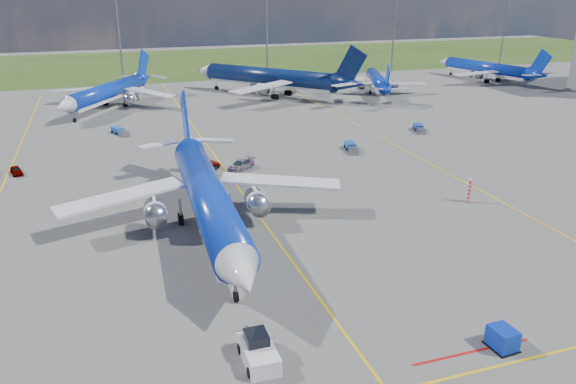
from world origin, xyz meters
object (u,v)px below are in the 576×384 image
object	(u,v)px
bg_jet_n	(270,96)
uld_container	(503,338)
main_airliner	(210,231)
baggage_tug_e	(419,129)
warning_post	(469,191)
bg_jet_ene	(485,81)
service_car_c	(241,165)
baggage_tug_c	(120,132)
baggage_tug_w	(351,147)
pushback_tug	(258,351)
service_car_a	(16,171)
bg_jet_nnw	(110,109)
service_car_b	(203,165)
bg_jet_ne	(377,92)

from	to	relation	value
bg_jet_n	uld_container	size ratio (longest dim) A/B	23.96
main_airliner	baggage_tug_e	bearing A→B (deg)	37.46
warning_post	uld_container	xyz separation A→B (m)	(-15.60, -26.23, -0.69)
bg_jet_ene	uld_container	world-z (taller)	bg_jet_ene
service_car_c	baggage_tug_c	distance (m)	31.08
uld_container	baggage_tug_e	bearing A→B (deg)	60.68
warning_post	baggage_tug_e	distance (m)	35.61
baggage_tug_w	warning_post	bearing A→B (deg)	-67.98
main_airliner	uld_container	world-z (taller)	main_airliner
pushback_tug	service_car_a	bearing A→B (deg)	113.01
bg_jet_nnw	bg_jet_ene	bearing A→B (deg)	34.30
baggage_tug_w	baggage_tug_e	bearing A→B (deg)	36.59
baggage_tug_w	main_airliner	bearing A→B (deg)	-126.99
bg_jet_nnw	service_car_b	xyz separation A→B (m)	(11.58, -48.69, 0.74)
bg_jet_ene	main_airliner	size ratio (longest dim) A/B	0.84
pushback_tug	service_car_b	world-z (taller)	pushback_tug
baggage_tug_c	baggage_tug_e	distance (m)	54.56
main_airliner	service_car_b	xyz separation A→B (m)	(3.30, 21.88, 0.74)
main_airliner	baggage_tug_c	world-z (taller)	main_airliner
bg_jet_n	service_car_b	bearing A→B (deg)	22.70
bg_jet_ene	baggage_tug_w	distance (m)	82.42
bg_jet_nnw	service_car_a	xyz separation A→B (m)	(-14.11, -42.43, 0.58)
service_car_c	baggage_tug_e	distance (m)	38.40
service_car_a	baggage_tug_w	xyz separation A→B (m)	(50.39, -4.10, -0.04)
bg_jet_ne	pushback_tug	distance (m)	108.88
bg_jet_nnw	bg_jet_n	size ratio (longest dim) A/B	0.82
main_airliner	uld_container	xyz separation A→B (m)	(16.74, -27.69, 0.81)
warning_post	bg_jet_ne	xyz separation A→B (m)	(23.40, 70.97, -1.50)
bg_jet_nnw	bg_jet_ne	distance (m)	64.03
warning_post	bg_jet_ne	world-z (taller)	bg_jet_ne
pushback_tug	baggage_tug_e	world-z (taller)	pushback_tug
service_car_b	bg_jet_n	bearing A→B (deg)	-39.94
pushback_tug	bg_jet_ene	bearing A→B (deg)	47.21
baggage_tug_w	baggage_tug_e	xyz separation A→B (m)	(17.14, 7.71, -0.02)
main_airliner	service_car_c	distance (m)	21.90
bg_jet_nnw	service_car_c	distance (m)	53.15
bg_jet_ene	baggage_tug_c	world-z (taller)	bg_jet_ene
baggage_tug_c	service_car_a	bearing A→B (deg)	-150.87
bg_jet_n	baggage_tug_c	bearing A→B (deg)	-4.72
bg_jet_n	service_car_c	world-z (taller)	bg_jet_n
bg_jet_ne	bg_jet_ene	bearing A→B (deg)	-151.41
pushback_tug	uld_container	bearing A→B (deg)	-13.08
main_airliner	service_car_b	distance (m)	22.14
bg_jet_ene	service_car_c	size ratio (longest dim) A/B	7.66
bg_jet_nnw	bg_jet_ene	distance (m)	100.65
bg_jet_nnw	baggage_tug_c	xyz separation A→B (m)	(1.01, -23.66, 0.52)
bg_jet_ne	service_car_b	world-z (taller)	bg_jet_ne
bg_jet_ene	baggage_tug_e	bearing A→B (deg)	29.71
pushback_tug	main_airliner	bearing A→B (deg)	88.09
pushback_tug	service_car_a	xyz separation A→B (m)	(-21.42, 51.56, -0.24)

